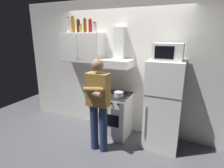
{
  "coord_description": "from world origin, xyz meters",
  "views": [
    {
      "loc": [
        1.29,
        -2.89,
        2.02
      ],
      "look_at": [
        0.0,
        0.0,
        1.15
      ],
      "focal_mm": 29.17,
      "sensor_mm": 36.0,
      "label": 1
    }
  ],
  "objects_px": {
    "range_hood": "(118,57)",
    "bottle_liquor_amber": "(73,25)",
    "cooking_pot": "(119,94)",
    "person_standing": "(98,103)",
    "bottle_vodka_clear": "(69,25)",
    "bottle_soda_red": "(90,26)",
    "bottle_beer_brown": "(85,26)",
    "bottle_rum_dark": "(78,26)",
    "bottle_canister_steel": "(95,28)",
    "microwave": "(168,52)",
    "upper_cabinet": "(82,47)",
    "stove_oven": "(115,115)",
    "bottle_spice_jar": "(81,29)",
    "refrigerator": "(164,105)"
  },
  "relations": [
    {
      "from": "range_hood",
      "to": "microwave",
      "type": "distance_m",
      "value": 0.97
    },
    {
      "from": "upper_cabinet",
      "to": "bottle_liquor_amber",
      "type": "relative_size",
      "value": 2.86
    },
    {
      "from": "bottle_canister_steel",
      "to": "cooking_pot",
      "type": "bearing_deg",
      "value": -22.43
    },
    {
      "from": "upper_cabinet",
      "to": "person_standing",
      "type": "bearing_deg",
      "value": -44.26
    },
    {
      "from": "bottle_beer_brown",
      "to": "stove_oven",
      "type": "bearing_deg",
      "value": -8.96
    },
    {
      "from": "bottle_vodka_clear",
      "to": "bottle_rum_dark",
      "type": "xyz_separation_m",
      "value": [
        0.21,
        0.04,
        -0.02
      ]
    },
    {
      "from": "bottle_liquor_amber",
      "to": "bottle_canister_steel",
      "type": "distance_m",
      "value": 0.49
    },
    {
      "from": "upper_cabinet",
      "to": "bottle_spice_jar",
      "type": "distance_m",
      "value": 0.37
    },
    {
      "from": "bottle_vodka_clear",
      "to": "bottle_liquor_amber",
      "type": "xyz_separation_m",
      "value": [
        0.1,
        0.0,
        0.01
      ]
    },
    {
      "from": "cooking_pot",
      "to": "bottle_beer_brown",
      "type": "bearing_deg",
      "value": 164.55
    },
    {
      "from": "bottle_vodka_clear",
      "to": "bottle_rum_dark",
      "type": "distance_m",
      "value": 0.22
    },
    {
      "from": "bottle_soda_red",
      "to": "bottle_canister_steel",
      "type": "xyz_separation_m",
      "value": [
        0.12,
        -0.03,
        -0.03
      ]
    },
    {
      "from": "person_standing",
      "to": "bottle_liquor_amber",
      "type": "bearing_deg",
      "value": 142.97
    },
    {
      "from": "upper_cabinet",
      "to": "bottle_rum_dark",
      "type": "relative_size",
      "value": 3.41
    },
    {
      "from": "bottle_canister_steel",
      "to": "stove_oven",
      "type": "bearing_deg",
      "value": -15.73
    },
    {
      "from": "microwave",
      "to": "bottle_spice_jar",
      "type": "distance_m",
      "value": 1.79
    },
    {
      "from": "refrigerator",
      "to": "bottle_vodka_clear",
      "type": "height_order",
      "value": "bottle_vodka_clear"
    },
    {
      "from": "person_standing",
      "to": "bottle_canister_steel",
      "type": "height_order",
      "value": "bottle_canister_steel"
    },
    {
      "from": "refrigerator",
      "to": "cooking_pot",
      "type": "height_order",
      "value": "refrigerator"
    },
    {
      "from": "upper_cabinet",
      "to": "bottle_vodka_clear",
      "type": "distance_m",
      "value": 0.53
    },
    {
      "from": "microwave",
      "to": "person_standing",
      "type": "bearing_deg",
      "value": -148.0
    },
    {
      "from": "cooking_pot",
      "to": "bottle_beer_brown",
      "type": "relative_size",
      "value": 1.0
    },
    {
      "from": "person_standing",
      "to": "cooking_pot",
      "type": "bearing_deg",
      "value": 69.7
    },
    {
      "from": "bottle_spice_jar",
      "to": "bottle_rum_dark",
      "type": "distance_m",
      "value": 0.1
    },
    {
      "from": "range_hood",
      "to": "bottle_rum_dark",
      "type": "bearing_deg",
      "value": 179.57
    },
    {
      "from": "upper_cabinet",
      "to": "microwave",
      "type": "bearing_deg",
      "value": -3.48
    },
    {
      "from": "upper_cabinet",
      "to": "range_hood",
      "type": "height_order",
      "value": "range_hood"
    },
    {
      "from": "upper_cabinet",
      "to": "refrigerator",
      "type": "relative_size",
      "value": 0.56
    },
    {
      "from": "stove_oven",
      "to": "bottle_spice_jar",
      "type": "height_order",
      "value": "bottle_spice_jar"
    },
    {
      "from": "upper_cabinet",
      "to": "bottle_rum_dark",
      "type": "bearing_deg",
      "value": 173.86
    },
    {
      "from": "cooking_pot",
      "to": "bottle_canister_steel",
      "type": "distance_m",
      "value": 1.4
    },
    {
      "from": "bottle_canister_steel",
      "to": "bottle_rum_dark",
      "type": "height_order",
      "value": "bottle_rum_dark"
    },
    {
      "from": "bottle_canister_steel",
      "to": "range_hood",
      "type": "bearing_deg",
      "value": -1.59
    },
    {
      "from": "range_hood",
      "to": "cooking_pot",
      "type": "xyz_separation_m",
      "value": [
        0.13,
        -0.25,
        -0.67
      ]
    },
    {
      "from": "bottle_vodka_clear",
      "to": "bottle_canister_steel",
      "type": "height_order",
      "value": "bottle_vodka_clear"
    },
    {
      "from": "bottle_liquor_amber",
      "to": "bottle_rum_dark",
      "type": "relative_size",
      "value": 1.2
    },
    {
      "from": "stove_oven",
      "to": "bottle_soda_red",
      "type": "height_order",
      "value": "bottle_soda_red"
    },
    {
      "from": "range_hood",
      "to": "bottle_liquor_amber",
      "type": "xyz_separation_m",
      "value": [
        -0.98,
        -0.03,
        0.6
      ]
    },
    {
      "from": "upper_cabinet",
      "to": "bottle_canister_steel",
      "type": "distance_m",
      "value": 0.5
    },
    {
      "from": "microwave",
      "to": "bottle_soda_red",
      "type": "relative_size",
      "value": 1.81
    },
    {
      "from": "cooking_pot",
      "to": "bottle_spice_jar",
      "type": "bearing_deg",
      "value": 166.83
    },
    {
      "from": "range_hood",
      "to": "bottle_vodka_clear",
      "type": "relative_size",
      "value": 2.48
    },
    {
      "from": "upper_cabinet",
      "to": "bottle_beer_brown",
      "type": "bearing_deg",
      "value": -8.48
    },
    {
      "from": "person_standing",
      "to": "cooking_pot",
      "type": "distance_m",
      "value": 0.52
    },
    {
      "from": "stove_oven",
      "to": "bottle_rum_dark",
      "type": "xyz_separation_m",
      "value": [
        -0.87,
        0.13,
        1.74
      ]
    },
    {
      "from": "bottle_liquor_amber",
      "to": "bottle_spice_jar",
      "type": "height_order",
      "value": "bottle_liquor_amber"
    },
    {
      "from": "stove_oven",
      "to": "bottle_vodka_clear",
      "type": "relative_size",
      "value": 2.89
    },
    {
      "from": "bottle_soda_red",
      "to": "bottle_beer_brown",
      "type": "xyz_separation_m",
      "value": [
        -0.09,
        -0.06,
        0.0
      ]
    },
    {
      "from": "bottle_vodka_clear",
      "to": "bottle_beer_brown",
      "type": "distance_m",
      "value": 0.39
    },
    {
      "from": "bottle_vodka_clear",
      "to": "microwave",
      "type": "bearing_deg",
      "value": -2.21
    }
  ]
}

